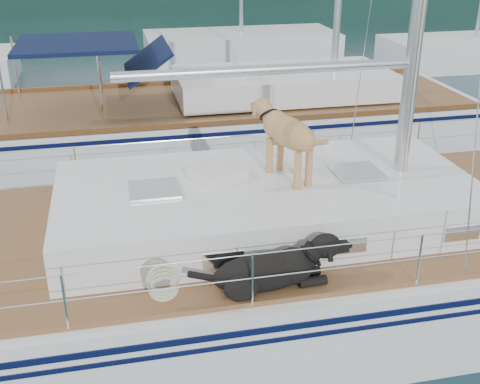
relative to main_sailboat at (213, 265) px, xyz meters
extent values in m
plane|color=black|center=(-0.10, 0.01, -0.68)|extent=(120.00, 120.00, 0.00)
cube|color=white|center=(-0.10, 0.01, -0.18)|extent=(12.00, 3.80, 1.40)
cube|color=brown|center=(-0.10, 0.01, 0.55)|extent=(11.52, 3.50, 0.06)
cube|color=white|center=(0.70, 0.01, 0.86)|extent=(5.20, 2.50, 0.55)
cylinder|color=silver|center=(0.70, 0.01, 2.53)|extent=(3.60, 0.12, 0.12)
cylinder|color=silver|center=(-0.10, -1.74, 1.14)|extent=(10.56, 0.01, 0.01)
cylinder|color=silver|center=(-0.10, 1.75, 1.14)|extent=(10.56, 0.01, 0.01)
cube|color=#1C2CB2|center=(0.10, 1.15, 0.60)|extent=(0.70, 0.63, 0.04)
cube|color=silver|center=(0.12, 0.22, 1.21)|extent=(0.77, 0.73, 0.16)
torus|color=beige|center=(-0.77, -1.67, 0.94)|extent=(0.42, 0.13, 0.42)
cube|color=white|center=(1.49, 6.18, -0.23)|extent=(11.00, 3.50, 1.30)
cube|color=brown|center=(1.49, 6.18, 0.42)|extent=(10.56, 3.29, 0.06)
cube|color=white|center=(2.69, 6.18, 0.77)|extent=(4.80, 2.30, 0.55)
cube|color=#0D1838|center=(-1.71, 6.18, 1.82)|extent=(2.40, 2.30, 0.08)
cube|color=white|center=(3.90, 16.01, -0.28)|extent=(7.20, 3.00, 1.10)
cube|color=white|center=(11.90, 13.01, -0.28)|extent=(6.40, 3.00, 1.10)
camera|label=1|loc=(-1.10, -6.67, 4.09)|focal=45.00mm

